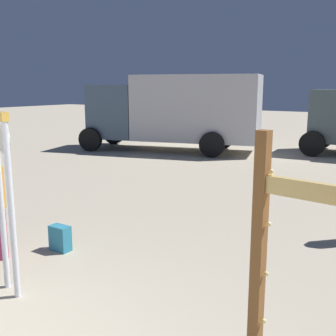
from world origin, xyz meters
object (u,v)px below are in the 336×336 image
object	(u,v)px
standing_clock	(5,189)
box_truck_far	(176,109)
arrow_sign	(296,232)
backpack	(61,238)

from	to	relation	value
standing_clock	box_truck_far	xyz separation A→B (m)	(-4.25, 10.66, 0.30)
arrow_sign	standing_clock	bearing A→B (deg)	-177.23
arrow_sign	box_truck_far	distance (m)	12.96
backpack	box_truck_far	bearing A→B (deg)	111.76
standing_clock	backpack	size ratio (longest dim) A/B	5.60
standing_clock	box_truck_far	world-z (taller)	box_truck_far
backpack	standing_clock	bearing A→B (deg)	-68.40
standing_clock	box_truck_far	size ratio (longest dim) A/B	0.31
arrow_sign	backpack	xyz separation A→B (m)	(-3.82, 1.07, -1.18)
arrow_sign	box_truck_far	xyz separation A→B (m)	(-7.58, 10.50, 0.22)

